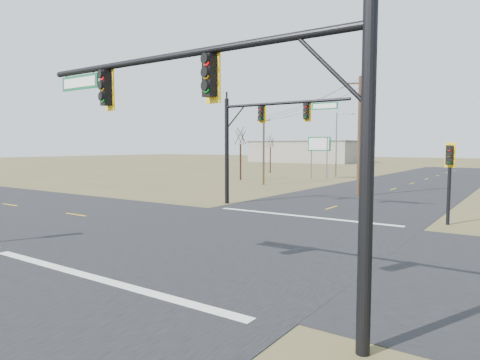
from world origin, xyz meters
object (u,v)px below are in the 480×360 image
at_px(mast_arm_near, 221,106).
at_px(bare_tree_a, 241,135).
at_px(pedestal_signal_ne, 449,165).
at_px(utility_pole_far, 264,148).
at_px(highway_sign, 319,149).
at_px(utility_pole_near, 359,135).
at_px(streetlight_c, 338,141).
at_px(bare_tree_b, 270,141).
at_px(mast_arm_far, 259,128).

xyz_separation_m(mast_arm_near, bare_tree_a, (-24.63, 36.73, 0.40)).
distance_m(pedestal_signal_ne, utility_pole_far, 26.32).
relative_size(highway_sign, bare_tree_a, 0.77).
distance_m(utility_pole_near, bare_tree_a, 20.75).
bearing_deg(utility_pole_near, streetlight_c, 116.27).
xyz_separation_m(mast_arm_near, bare_tree_b, (-28.81, 51.37, -0.12)).
bearing_deg(bare_tree_a, mast_arm_near, -56.16).
relative_size(mast_arm_far, streetlight_c, 1.08).
relative_size(streetlight_c, bare_tree_a, 1.24).
bearing_deg(bare_tree_a, utility_pole_far, -34.95).
distance_m(utility_pole_near, streetlight_c, 22.42).
height_order(pedestal_signal_ne, utility_pole_far, utility_pole_far).
bearing_deg(pedestal_signal_ne, bare_tree_b, 148.02).
bearing_deg(streetlight_c, mast_arm_far, -75.63).
height_order(pedestal_signal_ne, bare_tree_b, bare_tree_b).
distance_m(utility_pole_far, bare_tree_b, 21.47).
bearing_deg(mast_arm_near, utility_pole_far, 132.71).
relative_size(utility_pole_near, bare_tree_a, 1.42).
relative_size(mast_arm_far, bare_tree_a, 1.34).
height_order(pedestal_signal_ne, utility_pole_near, utility_pole_near).
bearing_deg(bare_tree_b, bare_tree_a, -74.04).
bearing_deg(mast_arm_near, streetlight_c, 121.42).
relative_size(utility_pole_far, bare_tree_a, 1.08).
distance_m(mast_arm_near, utility_pole_far, 37.48).
relative_size(mast_arm_near, streetlight_c, 1.18).
height_order(utility_pole_far, bare_tree_a, utility_pole_far).
distance_m(highway_sign, streetlight_c, 4.10).
xyz_separation_m(utility_pole_near, bare_tree_a, (-18.62, 9.15, 0.40)).
bearing_deg(mast_arm_far, bare_tree_a, 120.83).
bearing_deg(bare_tree_b, utility_pole_near, -46.21).
height_order(highway_sign, bare_tree_b, bare_tree_b).
bearing_deg(utility_pole_far, mast_arm_far, -59.79).
height_order(mast_arm_near, utility_pole_far, utility_pole_far).
height_order(mast_arm_near, mast_arm_far, mast_arm_far).
distance_m(streetlight_c, bare_tree_a, 14.00).
xyz_separation_m(highway_sign, bare_tree_b, (-11.87, 7.51, 1.22)).
relative_size(utility_pole_near, highway_sign, 1.85).
xyz_separation_m(utility_pole_far, bare_tree_a, (-6.03, 4.21, 1.60)).
bearing_deg(utility_pole_near, utility_pole_far, 158.61).
distance_m(utility_pole_far, highway_sign, 11.47).
bearing_deg(bare_tree_b, highway_sign, -32.31).
relative_size(mast_arm_far, pedestal_signal_ne, 2.13).
bearing_deg(pedestal_signal_ne, mast_arm_far, -166.25).
xyz_separation_m(pedestal_signal_ne, highway_sign, (-19.60, 26.86, 0.67)).
bearing_deg(mast_arm_far, utility_pole_near, 62.95).
relative_size(pedestal_signal_ne, utility_pole_far, 0.58).
relative_size(highway_sign, streetlight_c, 0.62).
bearing_deg(pedestal_signal_ne, utility_pole_far, 159.43).
xyz_separation_m(pedestal_signal_ne, streetlight_c, (-18.59, 30.68, 1.73)).
relative_size(pedestal_signal_ne, bare_tree_b, 0.70).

